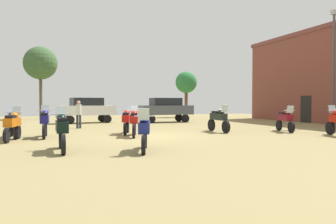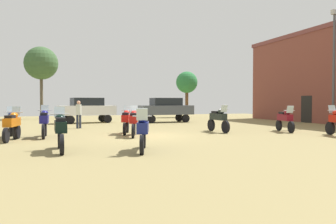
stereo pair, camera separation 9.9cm
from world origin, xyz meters
name	(u,v)px [view 1 (the left image)]	position (x,y,z in m)	size (l,w,h in m)	color
ground_plane	(147,136)	(0.00, 0.00, 0.01)	(44.00, 52.00, 0.02)	olive
motorcycle_1	(285,119)	(7.89, -0.40, 0.73)	(0.74, 2.08, 1.46)	black
motorcycle_2	(134,121)	(-0.65, -0.03, 0.75)	(0.80, 2.22, 1.49)	black
motorcycle_3	(13,122)	(-6.10, 1.18, 0.73)	(0.74, 2.12, 1.45)	black
motorcycle_4	(144,130)	(-1.45, -4.81, 0.74)	(0.84, 2.11, 1.46)	black
motorcycle_6	(126,120)	(-0.75, 1.31, 0.74)	(0.83, 2.07, 1.47)	black
motorcycle_7	(45,122)	(-4.72, 0.83, 0.76)	(0.62, 2.17, 1.51)	black
motorcycle_8	(219,119)	(4.29, 0.67, 0.76)	(0.62, 2.20, 1.51)	black
motorcycle_9	(62,129)	(-4.07, -3.92, 0.75)	(0.62, 2.28, 1.49)	black
motorcycle_11	(13,124)	(-5.97, -0.11, 0.74)	(0.69, 2.18, 1.46)	black
car_1	(166,108)	(4.39, 10.01, 1.19)	(4.33, 1.88, 2.00)	black
car_3	(87,108)	(-1.83, 11.23, 1.19)	(4.54, 2.48, 2.00)	black
person_1	(79,112)	(-2.84, 5.80, 1.04)	(0.38, 0.38, 1.75)	#272E42
tree_3	(186,83)	(9.61, 18.16, 3.83)	(2.39, 2.39, 5.07)	brown
tree_4	(40,63)	(-5.51, 19.20, 5.50)	(3.24, 3.24, 7.14)	brown
lamp_post	(333,63)	(13.33, 1.53, 4.30)	(0.44, 0.24, 7.76)	#47474C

